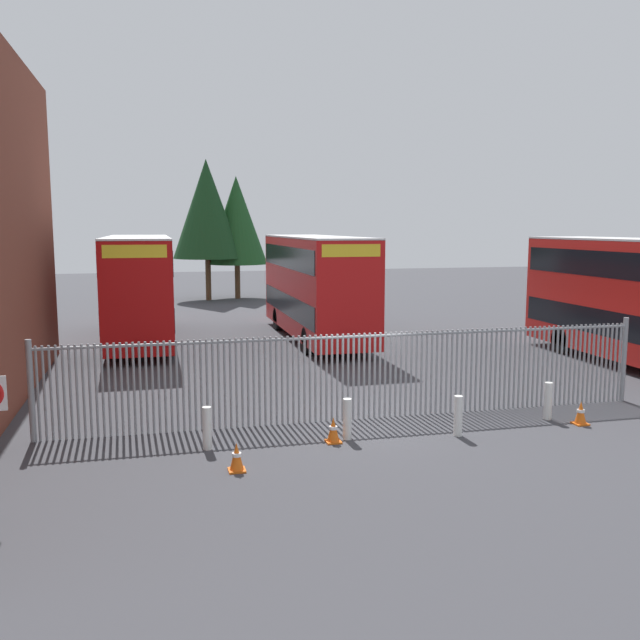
% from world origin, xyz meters
% --- Properties ---
extents(ground_plane, '(100.00, 100.00, 0.00)m').
position_xyz_m(ground_plane, '(0.00, 8.00, 0.00)').
color(ground_plane, '#3D3D42').
extents(palisade_fence, '(15.52, 0.14, 2.35)m').
position_xyz_m(palisade_fence, '(0.02, 0.00, 1.18)').
color(palisade_fence, gray).
rests_on(palisade_fence, ground).
extents(double_decker_bus_behind_fence_left, '(2.54, 10.81, 4.42)m').
position_xyz_m(double_decker_bus_behind_fence_left, '(-5.49, 13.28, 2.42)').
color(double_decker_bus_behind_fence_left, '#B70C0C').
rests_on(double_decker_bus_behind_fence_left, ground).
extents(double_decker_bus_behind_fence_right, '(2.54, 10.81, 4.42)m').
position_xyz_m(double_decker_bus_behind_fence_right, '(1.83, 12.26, 2.42)').
color(double_decker_bus_behind_fence_right, red).
rests_on(double_decker_bus_behind_fence_right, ground).
extents(bollard_near_left, '(0.20, 0.20, 0.95)m').
position_xyz_m(bollard_near_left, '(-3.89, -1.48, 0.47)').
color(bollard_near_left, silver).
rests_on(bollard_near_left, ground).
extents(bollard_center_front, '(0.20, 0.20, 0.95)m').
position_xyz_m(bollard_center_front, '(-0.72, -1.52, 0.47)').
color(bollard_center_front, silver).
rests_on(bollard_center_front, ground).
extents(bollard_near_right, '(0.20, 0.20, 0.95)m').
position_xyz_m(bollard_near_right, '(1.86, -1.89, 0.47)').
color(bollard_near_right, silver).
rests_on(bollard_near_right, ground).
extents(bollard_far_right, '(0.20, 0.20, 0.95)m').
position_xyz_m(bollard_far_right, '(4.66, -1.16, 0.47)').
color(bollard_far_right, silver).
rests_on(bollard_far_right, ground).
extents(traffic_cone_by_gate, '(0.34, 0.34, 0.59)m').
position_xyz_m(traffic_cone_by_gate, '(5.19, -1.76, 0.29)').
color(traffic_cone_by_gate, orange).
rests_on(traffic_cone_by_gate, ground).
extents(traffic_cone_mid_forecourt, '(0.34, 0.34, 0.59)m').
position_xyz_m(traffic_cone_mid_forecourt, '(-3.43, -2.98, 0.29)').
color(traffic_cone_mid_forecourt, orange).
rests_on(traffic_cone_mid_forecourt, ground).
extents(traffic_cone_near_kerb, '(0.34, 0.34, 0.59)m').
position_xyz_m(traffic_cone_near_kerb, '(-1.09, -1.68, 0.29)').
color(traffic_cone_near_kerb, orange).
rests_on(traffic_cone_near_kerb, ground).
extents(tree_tall_back, '(4.06, 4.06, 8.13)m').
position_xyz_m(tree_tall_back, '(0.64, 29.86, 5.21)').
color(tree_tall_back, '#4C3823').
rests_on(tree_tall_back, ground).
extents(tree_short_side, '(4.46, 4.46, 9.13)m').
position_xyz_m(tree_short_side, '(-1.35, 29.28, 5.93)').
color(tree_short_side, '#4C3823').
rests_on(tree_short_side, ground).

